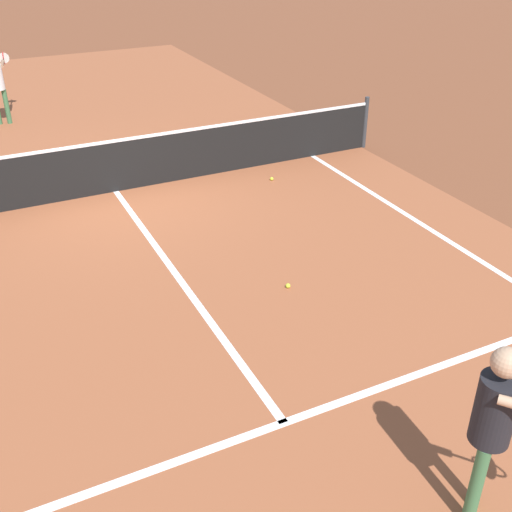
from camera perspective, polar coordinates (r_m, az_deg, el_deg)
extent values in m
plane|color=brown|center=(11.59, -12.68, 5.78)|extent=(60.00, 60.00, 0.00)
cube|color=#9E5433|center=(11.59, -12.68, 5.78)|extent=(10.62, 24.40, 0.00)
cube|color=white|center=(6.47, 2.55, -14.97)|extent=(8.22, 0.10, 0.01)
cube|color=white|center=(8.82, -7.34, -1.63)|extent=(0.10, 6.40, 0.01)
cylinder|color=#33383D|center=(13.52, 9.94, 11.92)|extent=(0.09, 0.09, 1.07)
cube|color=black|center=(11.42, -12.93, 7.86)|extent=(10.72, 0.02, 0.91)
cube|color=white|center=(11.25, -13.20, 10.13)|extent=(10.72, 0.03, 0.05)
cylinder|color=#3F7247|center=(5.81, 19.80, -17.71)|extent=(0.11, 0.11, 0.86)
cylinder|color=#3F7247|center=(5.66, 19.43, -19.25)|extent=(0.11, 0.11, 0.86)
cylinder|color=black|center=(5.23, 20.99, -13.01)|extent=(0.32, 0.32, 0.61)
sphere|color=tan|center=(4.95, 21.95, -9.02)|extent=(0.24, 0.24, 0.24)
cylinder|color=tan|center=(5.36, 21.27, -11.79)|extent=(0.08, 0.08, 0.59)
cylinder|color=#3F7247|center=(16.03, -21.81, 12.57)|extent=(0.11, 0.11, 0.80)
cylinder|color=#A87A5B|center=(16.07, -22.16, 15.96)|extent=(0.17, 0.55, 0.08)
cylinder|color=black|center=(16.45, -22.09, 16.24)|extent=(0.06, 0.22, 0.03)
torus|color=red|center=(16.68, -22.05, 16.42)|extent=(0.07, 0.28, 0.28)
cylinder|color=silver|center=(16.68, -22.05, 16.42)|extent=(0.25, 0.05, 0.25)
sphere|color=#CCE033|center=(11.77, 1.44, 7.06)|extent=(0.07, 0.07, 0.07)
sphere|color=#CCE033|center=(8.44, 2.94, -2.73)|extent=(0.07, 0.07, 0.07)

